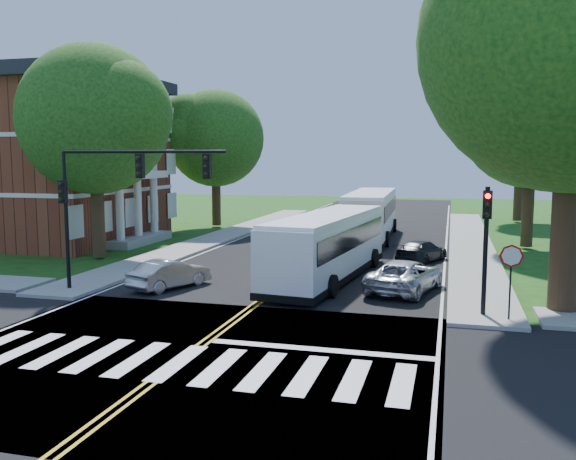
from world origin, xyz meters
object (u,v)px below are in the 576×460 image
(signal_ne, at_px, (486,233))
(hatchback, at_px, (170,274))
(suv, at_px, (405,276))
(signal_nw, at_px, (115,187))
(bus_lead, at_px, (328,245))
(bus_follow, at_px, (371,214))
(dark_sedan, at_px, (421,251))

(signal_ne, bearing_deg, hatchback, 172.53)
(hatchback, bearing_deg, suv, -146.91)
(signal_nw, distance_m, bus_lead, 9.64)
(bus_follow, bearing_deg, bus_lead, 87.92)
(signal_ne, bearing_deg, signal_nw, -179.95)
(signal_nw, bearing_deg, dark_sedan, 44.37)
(signal_ne, distance_m, suv, 5.17)
(signal_nw, relative_size, signal_ne, 1.62)
(bus_follow, bearing_deg, suv, 100.51)
(dark_sedan, bearing_deg, signal_nw, 65.86)
(bus_follow, xyz_separation_m, hatchback, (-6.16, -18.12, -1.06))
(signal_ne, xyz_separation_m, hatchback, (-12.60, 1.65, -2.34))
(signal_ne, distance_m, bus_follow, 20.84)
(hatchback, distance_m, suv, 9.88)
(signal_ne, distance_m, hatchback, 12.92)
(bus_lead, height_order, bus_follow, bus_follow)
(bus_follow, height_order, suv, bus_follow)
(signal_nw, relative_size, hatchback, 1.91)
(signal_nw, bearing_deg, bus_follow, 68.96)
(signal_nw, xyz_separation_m, bus_lead, (7.54, 5.32, -2.79))
(bus_lead, bearing_deg, hatchback, 37.09)
(signal_ne, relative_size, hatchback, 1.17)
(suv, bearing_deg, bus_follow, -63.22)
(dark_sedan, bearing_deg, suv, 109.38)
(suv, bearing_deg, hatchback, 25.84)
(signal_nw, distance_m, signal_ne, 14.13)
(bus_follow, bearing_deg, dark_sedan, 112.06)
(bus_lead, relative_size, bus_follow, 0.95)
(bus_follow, distance_m, dark_sedan, 9.49)
(suv, xyz_separation_m, dark_sedan, (0.28, 7.56, -0.09))
(suv, bearing_deg, dark_sedan, -77.65)
(hatchback, relative_size, suv, 0.79)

